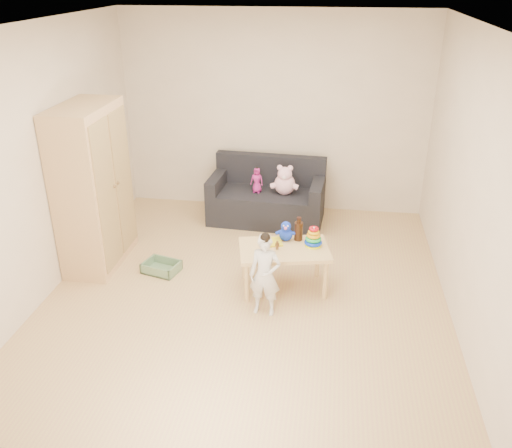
% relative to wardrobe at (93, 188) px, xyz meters
% --- Properties ---
extents(room, '(4.50, 4.50, 4.50)m').
position_rel_wardrobe_xyz_m(room, '(1.74, -0.40, 0.41)').
color(room, tan).
rests_on(room, ground).
extents(wardrobe, '(0.49, 0.99, 1.78)m').
position_rel_wardrobe_xyz_m(wardrobe, '(0.00, 0.00, 0.00)').
color(wardrobe, tan).
rests_on(wardrobe, ground).
extents(sofa, '(1.50, 0.82, 0.41)m').
position_rel_wardrobe_xyz_m(sofa, '(1.72, 1.34, -0.68)').
color(sofa, black).
rests_on(sofa, ground).
extents(play_table, '(0.99, 0.74, 0.47)m').
position_rel_wardrobe_xyz_m(play_table, '(2.10, -0.30, -0.65)').
color(play_table, tan).
rests_on(play_table, ground).
extents(storage_bin, '(0.44, 0.37, 0.11)m').
position_rel_wardrobe_xyz_m(storage_bin, '(0.74, -0.15, -0.83)').
color(storage_bin, '#5F805C').
rests_on(storage_bin, ground).
extents(toddler, '(0.32, 0.23, 0.81)m').
position_rel_wardrobe_xyz_m(toddler, '(1.96, -0.76, -0.49)').
color(toddler, silver).
rests_on(toddler, ground).
extents(pink_bear, '(0.30, 0.27, 0.32)m').
position_rel_wardrobe_xyz_m(pink_bear, '(1.95, 1.29, -0.32)').
color(pink_bear, '#FFBBD5').
rests_on(pink_bear, sofa).
extents(doll, '(0.18, 0.13, 0.32)m').
position_rel_wardrobe_xyz_m(doll, '(1.59, 1.29, -0.32)').
color(doll, '#B02180').
rests_on(doll, sofa).
extents(ring_stacker, '(0.18, 0.18, 0.21)m').
position_rel_wardrobe_xyz_m(ring_stacker, '(2.39, -0.21, -0.34)').
color(ring_stacker, '#E8FD0D').
rests_on(ring_stacker, play_table).
extents(brown_bottle, '(0.09, 0.09, 0.26)m').
position_rel_wardrobe_xyz_m(brown_bottle, '(2.23, -0.10, -0.31)').
color(brown_bottle, black).
rests_on(brown_bottle, play_table).
extents(blue_plush, '(0.23, 0.21, 0.22)m').
position_rel_wardrobe_xyz_m(blue_plush, '(2.10, -0.12, -0.31)').
color(blue_plush, blue).
rests_on(blue_plush, play_table).
extents(wooden_figure, '(0.05, 0.05, 0.10)m').
position_rel_wardrobe_xyz_m(wooden_figure, '(2.03, -0.34, -0.37)').
color(wooden_figure, brown).
rests_on(wooden_figure, play_table).
extents(yellow_book, '(0.25, 0.25, 0.02)m').
position_rel_wardrobe_xyz_m(yellow_book, '(1.96, -0.20, -0.41)').
color(yellow_book, yellow).
rests_on(yellow_book, play_table).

